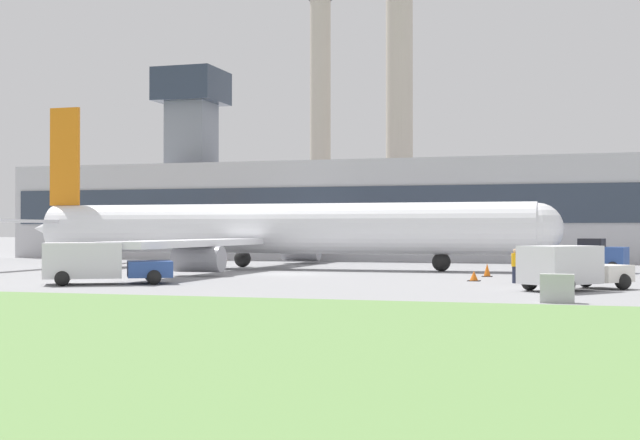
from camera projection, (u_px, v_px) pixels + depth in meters
ground_plane at (289, 274)px, 51.68m from camera, size 400.00×400.00×0.00m
terminal_building at (384, 209)px, 79.50m from camera, size 67.12×15.74×17.80m
smokestack_left at (320, 121)px, 109.40m from camera, size 2.94×2.94×31.62m
smokestack_right at (399, 111)px, 105.81m from camera, size 3.68×3.68×32.93m
airplane at (269, 230)px, 58.09m from camera, size 36.32×35.32×11.14m
pushback_tug at (592, 257)px, 53.46m from camera, size 4.33×2.91×2.04m
baggage_truck at (570, 268)px, 37.67m from camera, size 4.87×5.40×1.90m
fuel_truck at (98, 263)px, 42.04m from camera, size 6.26×4.98×1.97m
ground_crew_person at (515, 266)px, 42.87m from camera, size 0.52×0.52×1.66m
traffic_cone_near_nose at (474, 276)px, 44.64m from camera, size 0.62×0.62×0.52m
traffic_cone_wingtip at (487, 271)px, 48.72m from camera, size 0.55×0.55×0.72m
utility_cabinet at (557, 288)px, 31.45m from camera, size 1.17×0.53×1.02m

